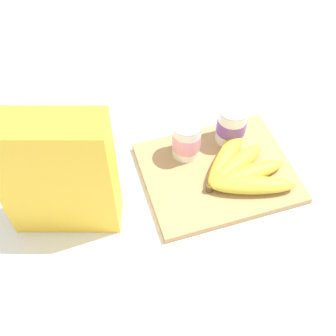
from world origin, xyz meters
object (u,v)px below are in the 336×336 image
(cereal_box, at_px, (57,176))
(yogurt_cup_back, at_px, (231,124))
(cutting_board, at_px, (218,172))
(yogurt_cup_front, at_px, (186,139))
(banana_bunch, at_px, (240,169))

(cereal_box, distance_m, yogurt_cup_back, 0.40)
(cereal_box, bearing_deg, yogurt_cup_back, -149.25)
(cutting_board, bearing_deg, yogurt_cup_front, 127.01)
(yogurt_cup_front, height_order, yogurt_cup_back, yogurt_cup_back)
(cutting_board, bearing_deg, cereal_box, -177.92)
(yogurt_cup_back, relative_size, banana_bunch, 0.44)
(cereal_box, xyz_separation_m, yogurt_cup_front, (0.27, 0.08, -0.08))
(banana_bunch, bearing_deg, yogurt_cup_back, 79.51)
(cutting_board, distance_m, yogurt_cup_front, 0.10)
(banana_bunch, bearing_deg, cutting_board, 148.12)
(cereal_box, relative_size, banana_bunch, 1.27)
(cereal_box, distance_m, banana_bunch, 0.38)
(yogurt_cup_front, bearing_deg, yogurt_cup_back, 5.79)
(cutting_board, relative_size, yogurt_cup_front, 3.48)
(cutting_board, height_order, yogurt_cup_back, yogurt_cup_back)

